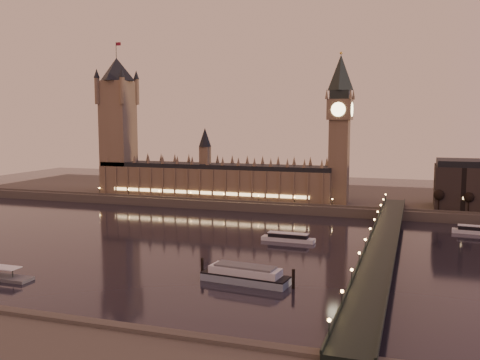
# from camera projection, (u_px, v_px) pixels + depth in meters

# --- Properties ---
(ground) EXTENTS (700.00, 700.00, 0.00)m
(ground) POSITION_uv_depth(u_px,v_px,m) (200.00, 244.00, 276.86)
(ground) COLOR black
(ground) RESTS_ON ground
(far_embankment) EXTENTS (560.00, 130.00, 6.00)m
(far_embankment) POSITION_uv_depth(u_px,v_px,m) (315.00, 197.00, 422.58)
(far_embankment) COLOR #423D35
(far_embankment) RESTS_ON ground
(palace_of_westminster) EXTENTS (180.00, 26.62, 52.00)m
(palace_of_westminster) POSITION_uv_depth(u_px,v_px,m) (212.00, 176.00, 401.06)
(palace_of_westminster) COLOR brown
(palace_of_westminster) RESTS_ON ground
(victoria_tower) EXTENTS (31.68, 31.68, 118.00)m
(victoria_tower) POSITION_uv_depth(u_px,v_px,m) (118.00, 117.00, 421.22)
(victoria_tower) COLOR brown
(victoria_tower) RESTS_ON ground
(big_ben) EXTENTS (17.68, 17.68, 104.00)m
(big_ben) POSITION_uv_depth(u_px,v_px,m) (340.00, 120.00, 366.66)
(big_ben) COLOR brown
(big_ben) RESTS_ON ground
(westminster_bridge) EXTENTS (13.20, 260.00, 15.30)m
(westminster_bridge) POSITION_uv_depth(u_px,v_px,m) (382.00, 247.00, 247.41)
(westminster_bridge) COLOR black
(westminster_bridge) RESTS_ON ground
(bare_tree_0) EXTENTS (5.92, 5.92, 12.04)m
(bare_tree_0) POSITION_uv_depth(u_px,v_px,m) (440.00, 197.00, 340.04)
(bare_tree_0) COLOR black
(bare_tree_0) RESTS_ON ground
(bare_tree_1) EXTENTS (5.92, 5.92, 12.04)m
(bare_tree_1) POSITION_uv_depth(u_px,v_px,m) (469.00, 198.00, 334.75)
(bare_tree_1) COLOR black
(bare_tree_1) RESTS_ON ground
(cruise_boat_a) EXTENTS (28.58, 7.05, 4.54)m
(cruise_boat_a) POSITION_uv_depth(u_px,v_px,m) (288.00, 238.00, 282.94)
(cruise_boat_a) COLOR silver
(cruise_boat_a) RESTS_ON ground
(cruise_boat_b) EXTENTS (25.45, 8.17, 4.62)m
(cruise_boat_b) POSITION_uv_depth(u_px,v_px,m) (476.00, 230.00, 301.69)
(cruise_boat_b) COLOR silver
(cruise_boat_b) RESTS_ON ground
(moored_barge) EXTENTS (40.61, 13.62, 7.49)m
(moored_barge) POSITION_uv_depth(u_px,v_px,m) (245.00, 275.00, 211.32)
(moored_barge) COLOR #8396A7
(moored_barge) RESTS_ON ground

